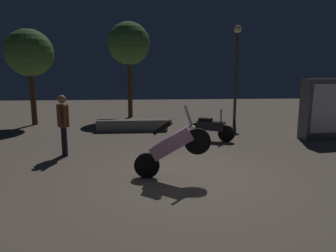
{
  "coord_description": "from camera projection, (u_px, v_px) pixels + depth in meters",
  "views": [
    {
      "loc": [
        -0.96,
        -6.18,
        2.27
      ],
      "look_at": [
        -0.39,
        0.94,
        1.0
      ],
      "focal_mm": 31.51,
      "sensor_mm": 36.0,
      "label": 1
    }
  ],
  "objects": [
    {
      "name": "ground_plane",
      "position": [
        189.0,
        177.0,
        6.54
      ],
      "size": [
        40.0,
        40.0,
        0.0
      ],
      "primitive_type": "plane",
      "color": "#756656"
    },
    {
      "name": "motorcycle_pink_foreground",
      "position": [
        171.0,
        146.0,
        6.32
      ],
      "size": [
        1.64,
        0.5,
        1.63
      ],
      "rotation": [
        0.0,
        0.0,
        -0.21
      ],
      "color": "black",
      "rests_on": "ground_plane"
    },
    {
      "name": "motorcycle_black_parked_left",
      "position": [
        211.0,
        128.0,
        10.12
      ],
      "size": [
        1.47,
        0.94,
        1.11
      ],
      "rotation": [
        0.0,
        0.0,
        5.74
      ],
      "color": "black",
      "rests_on": "ground_plane"
    },
    {
      "name": "person_rider_beside",
      "position": [
        63.0,
        120.0,
        8.13
      ],
      "size": [
        0.39,
        0.63,
        1.7
      ],
      "rotation": [
        0.0,
        0.0,
        0.49
      ],
      "color": "black",
      "rests_on": "ground_plane"
    },
    {
      "name": "streetlamp_near",
      "position": [
        237.0,
        60.0,
        13.96
      ],
      "size": [
        0.36,
        0.36,
        4.49
      ],
      "color": "#38383D",
      "rests_on": "ground_plane"
    },
    {
      "name": "tree_left_bg",
      "position": [
        129.0,
        44.0,
        15.0
      ],
      "size": [
        2.14,
        2.14,
        4.87
      ],
      "color": "#4C331E",
      "rests_on": "ground_plane"
    },
    {
      "name": "tree_center_bg",
      "position": [
        29.0,
        53.0,
        12.8
      ],
      "size": [
        2.02,
        2.02,
        4.18
      ],
      "color": "#4C331E",
      "rests_on": "ground_plane"
    },
    {
      "name": "kiosk_billboard",
      "position": [
        324.0,
        109.0,
        10.31
      ],
      "size": [
        1.65,
        0.74,
        2.1
      ],
      "rotation": [
        0.0,
        0.0,
        3.28
      ],
      "color": "#595960",
      "rests_on": "ground_plane"
    },
    {
      "name": "planter_wall_low",
      "position": [
        132.0,
        125.0,
        11.85
      ],
      "size": [
        2.82,
        0.5,
        0.45
      ],
      "color": "gray",
      "rests_on": "ground_plane"
    }
  ]
}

